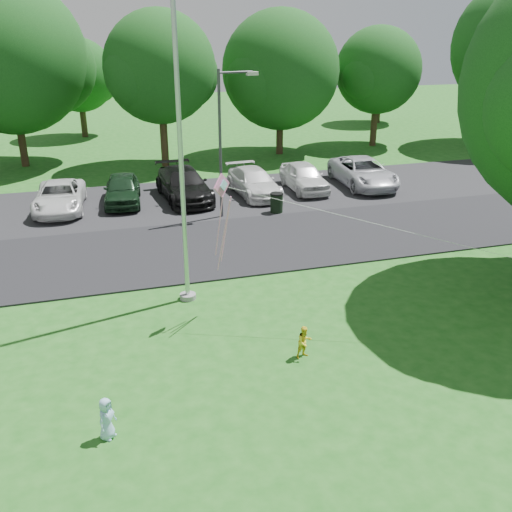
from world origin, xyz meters
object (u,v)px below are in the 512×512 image
object	(u,v)px
street_lamp	(226,131)
child_yellow	(305,342)
trash_can	(277,203)
kite	(231,202)
flagpole	(181,166)
child_blue	(107,419)

from	to	relation	value
street_lamp	child_yellow	distance (m)	12.07
trash_can	kite	distance (m)	10.14
flagpole	trash_can	world-z (taller)	flagpole
trash_can	kite	size ratio (longest dim) A/B	0.11
flagpole	child_blue	bearing A→B (deg)	-114.94
trash_can	child_blue	world-z (taller)	child_blue
trash_can	flagpole	bearing A→B (deg)	-126.19
street_lamp	flagpole	bearing A→B (deg)	-118.56
flagpole	trash_can	distance (m)	9.78
flagpole	child_blue	distance (m)	7.43
child_yellow	child_blue	distance (m)	5.26
child_blue	kite	bearing A→B (deg)	-0.81
child_yellow	kite	bearing A→B (deg)	98.80
flagpole	trash_can	xyz separation A→B (m)	(5.34, 7.30, -3.69)
flagpole	trash_can	size ratio (longest dim) A/B	10.68
trash_can	kite	world-z (taller)	kite
trash_can	child_blue	size ratio (longest dim) A/B	1.00
street_lamp	kite	world-z (taller)	street_lamp
child_blue	kite	size ratio (longest dim) A/B	0.11
trash_can	child_blue	bearing A→B (deg)	-121.51
street_lamp	kite	xyz separation A→B (m)	(-2.03, -8.85, -0.31)
flagpole	kite	xyz separation A→B (m)	(1.07, -1.40, -0.73)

